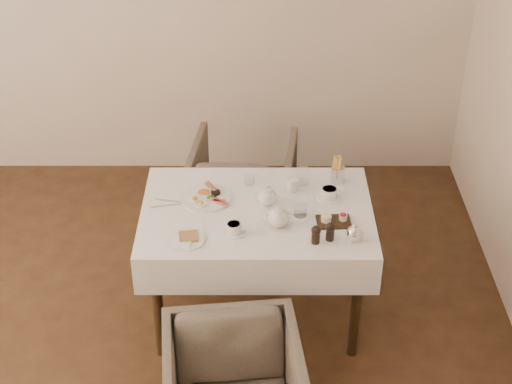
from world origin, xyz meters
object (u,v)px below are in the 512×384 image
at_px(table, 257,227).
at_px(breakfast_plate, 206,197).
at_px(armchair_far, 243,186).
at_px(teapot_centre, 267,195).

relative_size(table, breakfast_plate, 4.44).
xyz_separation_m(armchair_far, teapot_centre, (0.15, -0.86, 0.50)).
bearing_deg(breakfast_plate, armchair_far, 69.71).
xyz_separation_m(table, breakfast_plate, (-0.29, 0.11, 0.13)).
height_order(armchair_far, breakfast_plate, breakfast_plate).
distance_m(armchair_far, teapot_centre, 1.00).
xyz_separation_m(breakfast_plate, teapot_centre, (0.34, -0.06, 0.05)).
distance_m(armchair_far, breakfast_plate, 0.94).
height_order(table, armchair_far, table).
height_order(armchair_far, teapot_centre, teapot_centre).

